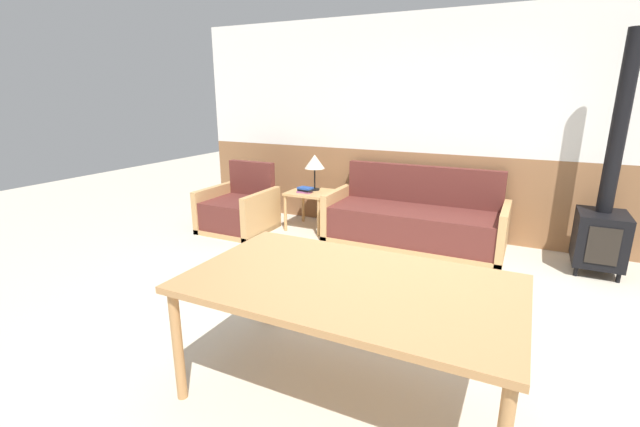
{
  "coord_description": "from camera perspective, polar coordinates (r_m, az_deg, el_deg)",
  "views": [
    {
      "loc": [
        0.84,
        -2.78,
        1.76
      ],
      "look_at": [
        -1.03,
        1.0,
        0.58
      ],
      "focal_mm": 24.0,
      "sensor_mm": 36.0,
      "label": 1
    }
  ],
  "objects": [
    {
      "name": "side_table",
      "position": [
        5.69,
        -1.29,
        2.19
      ],
      "size": [
        0.55,
        0.55,
        0.51
      ],
      "color": "tan",
      "rests_on": "ground_plane"
    },
    {
      "name": "wall_back",
      "position": [
        5.49,
        17.7,
        10.68
      ],
      "size": [
        7.2,
        0.06,
        2.7
      ],
      "color": "#8E603D",
      "rests_on": "ground_plane"
    },
    {
      "name": "ground_plane",
      "position": [
        3.4,
        8.39,
        -15.72
      ],
      "size": [
        16.0,
        16.0,
        0.0
      ],
      "primitive_type": "plane",
      "color": "beige"
    },
    {
      "name": "book_stack",
      "position": [
        5.59,
        -1.99,
        3.18
      ],
      "size": [
        0.2,
        0.15,
        0.07
      ],
      "color": "#994C84",
      "rests_on": "side_table"
    },
    {
      "name": "armchair",
      "position": [
        5.77,
        -10.79,
        0.34
      ],
      "size": [
        0.84,
        0.81,
        0.87
      ],
      "rotation": [
        0.0,
        0.0,
        0.3
      ],
      "color": "tan",
      "rests_on": "ground_plane"
    },
    {
      "name": "wood_stove",
      "position": [
        5.09,
        33.63,
        -0.05
      ],
      "size": [
        0.45,
        0.55,
        2.34
      ],
      "color": "black",
      "rests_on": "ground_plane"
    },
    {
      "name": "table_lamp",
      "position": [
        5.68,
        -0.72,
        6.83
      ],
      "size": [
        0.27,
        0.27,
        0.48
      ],
      "color": "black",
      "rests_on": "side_table"
    },
    {
      "name": "couch",
      "position": [
        5.27,
        12.37,
        -1.11
      ],
      "size": [
        2.08,
        0.82,
        0.91
      ],
      "color": "tan",
      "rests_on": "ground_plane"
    },
    {
      "name": "dining_table",
      "position": [
        2.48,
        4.0,
        -10.21
      ],
      "size": [
        1.87,
        1.09,
        0.74
      ],
      "color": "#B27F4C",
      "rests_on": "ground_plane"
    }
  ]
}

